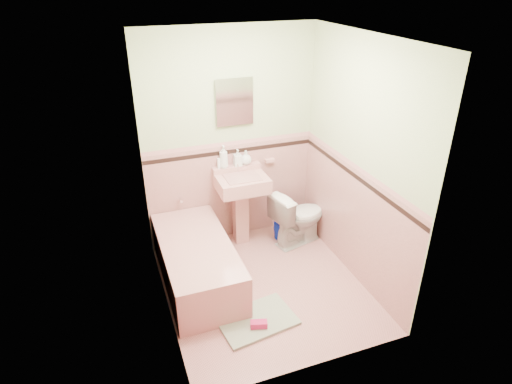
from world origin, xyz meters
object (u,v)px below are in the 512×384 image
object	(u,v)px
bathtub	(197,264)
soap_bottle_mid	(238,158)
soap_bottle_right	(246,158)
toilet	(298,217)
soap_bottle_left	(223,157)
bucket	(282,230)
sink	(242,211)
medicine_cabinet	(234,102)
shoe	(259,324)

from	to	relation	value
bathtub	soap_bottle_mid	world-z (taller)	soap_bottle_mid
soap_bottle_right	toilet	size ratio (longest dim) A/B	0.24
soap_bottle_left	bucket	bearing A→B (deg)	-19.74
soap_bottle_left	bucket	xyz separation A→B (m)	(0.65, -0.23, -0.98)
soap_bottle_left	soap_bottle_right	world-z (taller)	soap_bottle_left
soap_bottle_mid	toilet	distance (m)	1.02
soap_bottle_mid	bucket	bearing A→B (deg)	-25.86
toilet	bucket	distance (m)	0.31
sink	soap_bottle_left	world-z (taller)	soap_bottle_left
soap_bottle_mid	bathtub	bearing A→B (deg)	-134.39
sink	medicine_cabinet	size ratio (longest dim) A/B	1.99
medicine_cabinet	soap_bottle_left	size ratio (longest dim) A/B	1.69
soap_bottle_right	shoe	bearing A→B (deg)	-105.16
bucket	shoe	bearing A→B (deg)	-120.79
bathtub	soap_bottle_left	bearing A→B (deg)	53.42
soap_bottle_right	bucket	size ratio (longest dim) A/B	0.75
soap_bottle_left	bucket	size ratio (longest dim) A/B	1.20
sink	soap_bottle_right	xyz separation A→B (m)	(0.11, 0.18, 0.59)
sink	soap_bottle_left	xyz separation A→B (m)	(-0.15, 0.18, 0.64)
soap_bottle_right	shoe	xyz separation A→B (m)	(-0.43, -1.59, -0.98)
soap_bottle_mid	soap_bottle_right	world-z (taller)	soap_bottle_mid
soap_bottle_left	soap_bottle_right	xyz separation A→B (m)	(0.27, 0.00, -0.05)
bucket	shoe	size ratio (longest dim) A/B	1.44
soap_bottle_mid	bucket	size ratio (longest dim) A/B	0.88
soap_bottle_mid	toilet	xyz separation A→B (m)	(0.63, -0.38, -0.71)
bathtub	toilet	distance (m)	1.37
soap_bottle_right	soap_bottle_mid	bearing A→B (deg)	180.00
soap_bottle_left	soap_bottle_right	size ratio (longest dim) A/B	1.60
bucket	sink	bearing A→B (deg)	173.98
medicine_cabinet	soap_bottle_mid	size ratio (longest dim) A/B	2.30
medicine_cabinet	toilet	distance (m)	1.55
bathtub	soap_bottle_left	distance (m)	1.24
shoe	soap_bottle_right	bearing A→B (deg)	90.65
medicine_cabinet	bathtub	bearing A→B (deg)	-132.58
soap_bottle_left	soap_bottle_mid	distance (m)	0.17
medicine_cabinet	soap_bottle_right	distance (m)	0.67
sink	toilet	xyz separation A→B (m)	(0.64, -0.20, -0.10)
shoe	medicine_cabinet	bearing A→B (deg)	94.75
sink	bathtub	bearing A→B (deg)	-142.07
soap_bottle_left	soap_bottle_mid	size ratio (longest dim) A/B	1.36
medicine_cabinet	soap_bottle_mid	distance (m)	0.65
bathtub	soap_bottle_right	world-z (taller)	soap_bottle_right
bucket	shoe	xyz separation A→B (m)	(-0.81, -1.36, -0.05)
shoe	soap_bottle_mid	bearing A→B (deg)	94.03
soap_bottle_right	shoe	distance (m)	1.92
soap_bottle_mid	soap_bottle_left	bearing A→B (deg)	180.00
sink	shoe	distance (m)	1.50
bucket	bathtub	bearing A→B (deg)	-157.85
soap_bottle_mid	shoe	size ratio (longest dim) A/B	1.26
sink	soap_bottle_right	world-z (taller)	soap_bottle_right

